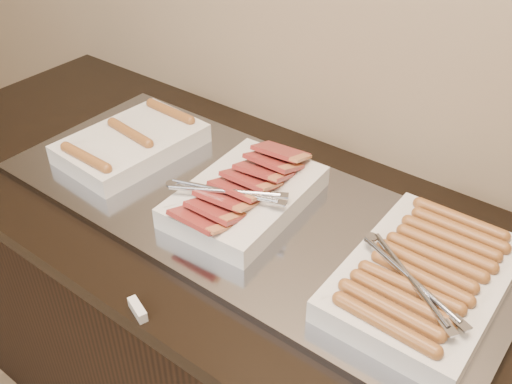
# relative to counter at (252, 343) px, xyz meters

# --- Properties ---
(counter) EXTENTS (2.06, 0.76, 0.90)m
(counter) POSITION_rel_counter_xyz_m (0.00, 0.00, 0.00)
(counter) COLOR black
(counter) RESTS_ON ground
(warming_tray) EXTENTS (1.20, 0.50, 0.02)m
(warming_tray) POSITION_rel_counter_xyz_m (-0.01, 0.00, 0.46)
(warming_tray) COLOR #91949E
(warming_tray) RESTS_ON counter
(dish_left) EXTENTS (0.25, 0.36, 0.07)m
(dish_left) POSITION_rel_counter_xyz_m (-0.39, 0.00, 0.50)
(dish_left) COLOR silver
(dish_left) RESTS_ON warming_tray
(dish_center) EXTENTS (0.27, 0.38, 0.09)m
(dish_center) POSITION_rel_counter_xyz_m (-0.02, -0.00, 0.50)
(dish_center) COLOR silver
(dish_center) RESTS_ON warming_tray
(dish_right) EXTENTS (0.28, 0.40, 0.08)m
(dish_right) POSITION_rel_counter_xyz_m (0.41, -0.00, 0.50)
(dish_right) COLOR silver
(dish_right) RESTS_ON warming_tray
(label_holder) EXTENTS (0.06, 0.03, 0.02)m
(label_holder) POSITION_rel_counter_xyz_m (0.01, -0.36, 0.46)
(label_holder) COLOR silver
(label_holder) RESTS_ON counter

